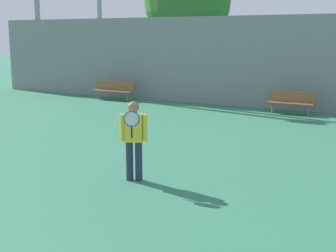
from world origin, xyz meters
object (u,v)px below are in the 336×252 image
object	(u,v)px
bench_courtside_far	(113,89)
bench_courtside_near	(291,100)
tree_green_tall	(187,2)
tennis_player	(134,137)

from	to	relation	value
bench_courtside_far	bench_courtside_near	bearing A→B (deg)	-0.01
tree_green_tall	bench_courtside_far	bearing A→B (deg)	-92.52
bench_courtside_near	tree_green_tall	size ratio (longest dim) A/B	0.23
tennis_player	bench_courtside_near	world-z (taller)	tennis_player
tree_green_tall	tennis_player	bearing A→B (deg)	-67.00
bench_courtside_near	bench_courtside_far	size ratio (longest dim) A/B	0.84
bench_courtside_near	bench_courtside_far	world-z (taller)	same
tennis_player	bench_courtside_far	bearing A→B (deg)	101.93
tennis_player	bench_courtside_near	distance (m)	9.44
bench_courtside_near	tennis_player	bearing A→B (deg)	-94.22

